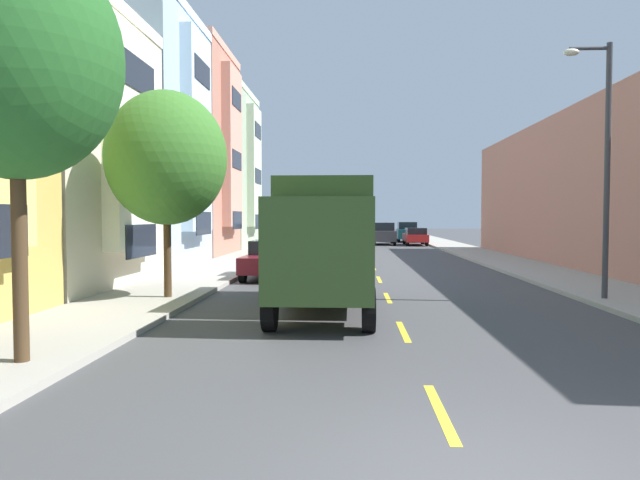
{
  "coord_description": "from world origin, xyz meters",
  "views": [
    {
      "loc": [
        -1.14,
        -5.11,
        2.46
      ],
      "look_at": [
        -2.95,
        29.0,
        1.04
      ],
      "focal_mm": 31.8,
      "sensor_mm": 36.0,
      "label": 1
    }
  ],
  "objects_px": {
    "street_tree_nearest": "(15,58)",
    "street_lamp": "(602,152)",
    "moving_charcoal_sedan": "(383,233)",
    "parked_pickup_navy": "(320,232)",
    "street_tree_second": "(166,158)",
    "parked_wagon_red": "(415,236)",
    "parked_hatchback_sky": "(288,250)",
    "parked_hatchback_burgundy": "(269,260)",
    "delivery_box_truck": "(325,237)",
    "parked_suv_teal": "(407,232)"
  },
  "relations": [
    {
      "from": "parked_pickup_navy",
      "to": "parked_suv_teal",
      "type": "bearing_deg",
      "value": -23.13
    },
    {
      "from": "parked_wagon_red",
      "to": "street_tree_nearest",
      "type": "bearing_deg",
      "value": -105.14
    },
    {
      "from": "parked_suv_teal",
      "to": "parked_wagon_red",
      "type": "height_order",
      "value": "parked_suv_teal"
    },
    {
      "from": "parked_hatchback_burgundy",
      "to": "parked_suv_teal",
      "type": "bearing_deg",
      "value": 75.24
    },
    {
      "from": "street_tree_second",
      "to": "street_lamp",
      "type": "xyz_separation_m",
      "value": [
        12.35,
        0.4,
        0.15
      ]
    },
    {
      "from": "parked_hatchback_sky",
      "to": "parked_wagon_red",
      "type": "bearing_deg",
      "value": 66.99
    },
    {
      "from": "parked_hatchback_burgundy",
      "to": "parked_suv_teal",
      "type": "height_order",
      "value": "parked_suv_teal"
    },
    {
      "from": "street_lamp",
      "to": "parked_wagon_red",
      "type": "relative_size",
      "value": 1.52
    },
    {
      "from": "delivery_box_truck",
      "to": "parked_suv_teal",
      "type": "distance_m",
      "value": 41.02
    },
    {
      "from": "street_tree_second",
      "to": "moving_charcoal_sedan",
      "type": "distance_m",
      "value": 35.05
    },
    {
      "from": "moving_charcoal_sedan",
      "to": "street_lamp",
      "type": "bearing_deg",
      "value": -82.94
    },
    {
      "from": "street_tree_nearest",
      "to": "street_lamp",
      "type": "bearing_deg",
      "value": 31.94
    },
    {
      "from": "street_tree_nearest",
      "to": "delivery_box_truck",
      "type": "bearing_deg",
      "value": 53.16
    },
    {
      "from": "street_tree_second",
      "to": "parked_suv_teal",
      "type": "bearing_deg",
      "value": 74.67
    },
    {
      "from": "street_lamp",
      "to": "street_tree_second",
      "type": "bearing_deg",
      "value": -178.14
    },
    {
      "from": "delivery_box_truck",
      "to": "parked_suv_teal",
      "type": "height_order",
      "value": "delivery_box_truck"
    },
    {
      "from": "street_tree_second",
      "to": "parked_hatchback_sky",
      "type": "relative_size",
      "value": 1.47
    },
    {
      "from": "street_tree_nearest",
      "to": "parked_wagon_red",
      "type": "height_order",
      "value": "street_tree_nearest"
    },
    {
      "from": "parked_pickup_navy",
      "to": "parked_suv_teal",
      "type": "height_order",
      "value": "parked_suv_teal"
    },
    {
      "from": "parked_pickup_navy",
      "to": "street_lamp",
      "type": "bearing_deg",
      "value": -76.49
    },
    {
      "from": "street_lamp",
      "to": "parked_suv_teal",
      "type": "bearing_deg",
      "value": 92.29
    },
    {
      "from": "parked_hatchback_burgundy",
      "to": "parked_wagon_red",
      "type": "distance_m",
      "value": 28.01
    },
    {
      "from": "street_tree_nearest",
      "to": "street_tree_second",
      "type": "distance_m",
      "value": 7.35
    },
    {
      "from": "delivery_box_truck",
      "to": "parked_suv_teal",
      "type": "xyz_separation_m",
      "value": [
        6.2,
        40.54,
        -0.94
      ]
    },
    {
      "from": "street_lamp",
      "to": "street_tree_nearest",
      "type": "bearing_deg",
      "value": -148.06
    },
    {
      "from": "moving_charcoal_sedan",
      "to": "street_tree_second",
      "type": "bearing_deg",
      "value": -103.59
    },
    {
      "from": "parked_hatchback_burgundy",
      "to": "street_lamp",
      "type": "bearing_deg",
      "value": -29.57
    },
    {
      "from": "street_tree_nearest",
      "to": "moving_charcoal_sedan",
      "type": "bearing_deg",
      "value": 78.75
    },
    {
      "from": "street_lamp",
      "to": "parked_suv_teal",
      "type": "height_order",
      "value": "street_lamp"
    },
    {
      "from": "street_tree_nearest",
      "to": "parked_suv_teal",
      "type": "bearing_deg",
      "value": 76.97
    },
    {
      "from": "street_tree_nearest",
      "to": "parked_wagon_red",
      "type": "bearing_deg",
      "value": 74.86
    },
    {
      "from": "moving_charcoal_sedan",
      "to": "parked_hatchback_sky",
      "type": "bearing_deg",
      "value": -105.65
    },
    {
      "from": "street_tree_nearest",
      "to": "parked_hatchback_burgundy",
      "type": "distance_m",
      "value": 14.32
    },
    {
      "from": "parked_pickup_navy",
      "to": "street_tree_nearest",
      "type": "bearing_deg",
      "value": -92.38
    },
    {
      "from": "parked_pickup_navy",
      "to": "moving_charcoal_sedan",
      "type": "distance_m",
      "value": 11.01
    },
    {
      "from": "parked_wagon_red",
      "to": "moving_charcoal_sedan",
      "type": "bearing_deg",
      "value": 157.45
    },
    {
      "from": "parked_pickup_navy",
      "to": "parked_wagon_red",
      "type": "height_order",
      "value": "parked_pickup_navy"
    },
    {
      "from": "parked_hatchback_sky",
      "to": "parked_hatchback_burgundy",
      "type": "bearing_deg",
      "value": -90.74
    },
    {
      "from": "parked_pickup_navy",
      "to": "moving_charcoal_sedan",
      "type": "bearing_deg",
      "value": -56.31
    },
    {
      "from": "delivery_box_truck",
      "to": "parked_hatchback_sky",
      "type": "distance_m",
      "value": 13.75
    },
    {
      "from": "delivery_box_truck",
      "to": "parked_wagon_red",
      "type": "relative_size",
      "value": 1.5
    },
    {
      "from": "parked_hatchback_sky",
      "to": "parked_hatchback_burgundy",
      "type": "relative_size",
      "value": 0.99
    },
    {
      "from": "street_lamp",
      "to": "parked_hatchback_burgundy",
      "type": "relative_size",
      "value": 1.78
    },
    {
      "from": "street_tree_nearest",
      "to": "parked_suv_teal",
      "type": "xyz_separation_m",
      "value": [
        10.8,
        46.68,
        -3.96
      ]
    },
    {
      "from": "street_tree_second",
      "to": "parked_hatchback_sky",
      "type": "height_order",
      "value": "street_tree_second"
    },
    {
      "from": "parked_wagon_red",
      "to": "parked_suv_teal",
      "type": "bearing_deg",
      "value": 90.52
    },
    {
      "from": "street_tree_nearest",
      "to": "delivery_box_truck",
      "type": "distance_m",
      "value": 8.25
    },
    {
      "from": "moving_charcoal_sedan",
      "to": "parked_pickup_navy",
      "type": "bearing_deg",
      "value": 123.69
    },
    {
      "from": "street_lamp",
      "to": "parked_pickup_navy",
      "type": "relative_size",
      "value": 1.34
    },
    {
      "from": "parked_hatchback_burgundy",
      "to": "parked_wagon_red",
      "type": "xyz_separation_m",
      "value": [
        8.79,
        26.59,
        0.05
      ]
    }
  ]
}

